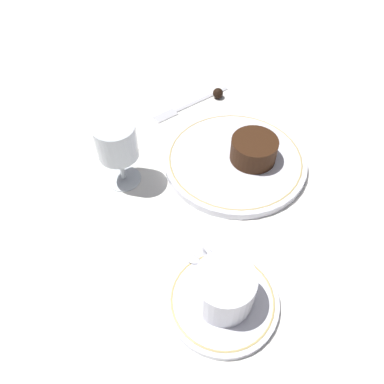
% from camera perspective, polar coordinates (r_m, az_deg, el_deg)
% --- Properties ---
extents(ground_plane, '(3.00, 3.00, 0.00)m').
position_cam_1_polar(ground_plane, '(0.70, 3.75, 4.36)').
color(ground_plane, white).
extents(dinner_plate, '(0.26, 0.26, 0.01)m').
position_cam_1_polar(dinner_plate, '(0.70, 6.57, 4.90)').
color(dinner_plate, white).
rests_on(dinner_plate, ground_plane).
extents(saucer, '(0.16, 0.16, 0.01)m').
position_cam_1_polar(saucer, '(0.54, 4.65, -16.10)').
color(saucer, white).
rests_on(saucer, ground_plane).
extents(coffee_cup, '(0.11, 0.08, 0.06)m').
position_cam_1_polar(coffee_cup, '(0.51, 4.93, -14.33)').
color(coffee_cup, white).
rests_on(coffee_cup, saucer).
extents(spoon, '(0.08, 0.09, 0.00)m').
position_cam_1_polar(spoon, '(0.56, 3.07, -11.09)').
color(spoon, silver).
rests_on(spoon, saucer).
extents(wine_glass, '(0.07, 0.07, 0.12)m').
position_cam_1_polar(wine_glass, '(0.62, -11.37, 7.07)').
color(wine_glass, silver).
rests_on(wine_glass, ground_plane).
extents(fork, '(0.06, 0.19, 0.01)m').
position_cam_1_polar(fork, '(0.82, -1.20, 12.83)').
color(fork, silver).
rests_on(fork, ground_plane).
extents(dessert_cake, '(0.08, 0.08, 0.04)m').
position_cam_1_polar(dessert_cake, '(0.68, 9.39, 6.40)').
color(dessert_cake, '#381E0F').
rests_on(dessert_cake, dinner_plate).
extents(chocolate_truffle, '(0.02, 0.02, 0.02)m').
position_cam_1_polar(chocolate_truffle, '(0.84, 3.97, 14.79)').
color(chocolate_truffle, black).
rests_on(chocolate_truffle, ground_plane).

